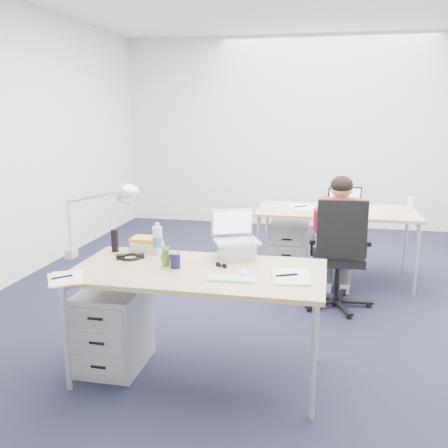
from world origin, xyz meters
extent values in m
plane|color=black|center=(0.00, 0.00, 0.00)|extent=(7.00, 7.00, 0.00)
cube|color=silver|center=(0.00, 3.50, 1.40)|extent=(6.00, 0.02, 2.80)
cube|color=silver|center=(0.00, -3.50, 1.40)|extent=(6.00, 0.02, 2.80)
cube|color=tan|center=(-0.68, -1.16, 0.71)|extent=(1.60, 0.80, 0.03)
cylinder|color=#B7BABC|center=(-1.43, -1.51, 0.35)|extent=(0.04, 0.04, 0.70)
cylinder|color=#B7BABC|center=(0.07, -1.51, 0.35)|extent=(0.04, 0.04, 0.70)
cylinder|color=#B7BABC|center=(-1.43, -0.81, 0.35)|extent=(0.04, 0.04, 0.70)
cylinder|color=#B7BABC|center=(0.07, -0.81, 0.35)|extent=(0.04, 0.04, 0.70)
cube|color=tan|center=(0.20, 1.04, 0.71)|extent=(1.60, 0.80, 0.03)
cylinder|color=#B7BABC|center=(-0.55, 0.69, 0.35)|extent=(0.04, 0.04, 0.70)
cylinder|color=#B7BABC|center=(0.95, 0.69, 0.35)|extent=(0.04, 0.04, 0.70)
cylinder|color=#B7BABC|center=(-0.55, 1.39, 0.35)|extent=(0.04, 0.04, 0.70)
cylinder|color=#B7BABC|center=(0.95, 1.39, 0.35)|extent=(0.04, 0.04, 0.70)
cylinder|color=black|center=(0.22, 0.26, 0.24)|extent=(0.04, 0.04, 0.39)
cube|color=black|center=(0.22, 0.26, 0.45)|extent=(0.46, 0.46, 0.07)
cube|color=black|center=(0.23, 0.05, 0.76)|extent=(0.41, 0.08, 0.49)
cube|color=#B51928|center=(0.21, 0.27, 0.73)|extent=(0.36, 0.19, 0.49)
sphere|color=tan|center=(0.21, 0.27, 1.07)|extent=(0.19, 0.19, 0.19)
cube|color=#A0A3A5|center=(-1.28, -1.16, 0.28)|extent=(0.40, 0.50, 0.55)
cube|color=#A0A3A5|center=(-0.28, 1.08, 0.28)|extent=(0.40, 0.50, 0.55)
cube|color=white|center=(-0.44, -1.31, 0.74)|extent=(0.28, 0.13, 0.01)
ellipsoid|color=white|center=(-0.38, -1.22, 0.75)|extent=(0.06, 0.09, 0.03)
cylinder|color=#161945|center=(-0.84, -1.16, 0.78)|extent=(0.07, 0.07, 0.11)
cylinder|color=silver|center=(-1.05, -0.87, 0.84)|extent=(0.09, 0.09, 0.22)
cube|color=silver|center=(-1.16, -0.81, 0.78)|extent=(0.25, 0.21, 0.10)
cube|color=black|center=(-1.37, -0.89, 0.81)|extent=(0.05, 0.03, 0.16)
cube|color=#E6D185|center=(-1.41, -1.51, 0.73)|extent=(0.30, 0.33, 0.01)
cube|color=#E6D185|center=(-0.10, -1.20, 0.74)|extent=(0.25, 0.32, 0.01)
cylinder|color=white|center=(0.95, 1.26, 0.79)|extent=(0.11, 0.11, 0.11)
cube|color=white|center=(-0.15, 1.06, 0.73)|extent=(0.36, 0.41, 0.01)
camera|label=1|loc=(0.10, -4.09, 1.71)|focal=40.00mm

